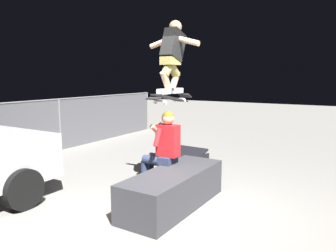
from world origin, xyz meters
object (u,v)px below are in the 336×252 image
ledge_box_main (173,189)px  skateboard (170,98)px  skater_airborne (172,53)px  kicker_ramp (180,160)px  person_sitting_on_ledge (162,148)px

ledge_box_main → skateboard: 1.39m
skateboard → ledge_box_main: bearing=-144.4°
skater_airborne → kicker_ramp: size_ratio=0.96×
skater_airborne → kicker_ramp: bearing=25.1°
ledge_box_main → person_sitting_on_ledge: 0.73m
ledge_box_main → kicker_ramp: ledge_box_main is taller
skateboard → skater_airborne: 0.69m
ledge_box_main → skater_airborne: (0.47, 0.29, 1.98)m
ledge_box_main → skateboard: skateboard is taller
skateboard → skater_airborne: bearing=-2.4°
ledge_box_main → skateboard: size_ratio=1.88×
kicker_ramp → ledge_box_main: bearing=-153.4°
skateboard → kicker_ramp: 2.52m
person_sitting_on_ledge → skateboard: 0.80m
ledge_box_main → person_sitting_on_ledge: (0.34, 0.40, 0.50)m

